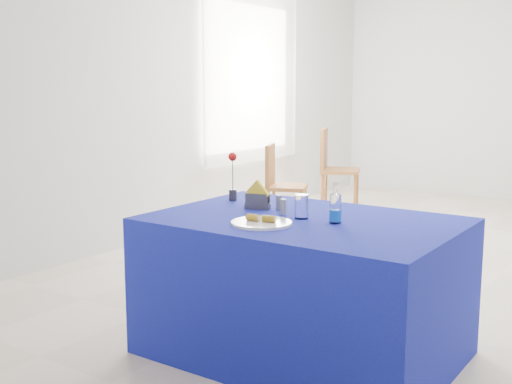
{
  "coord_description": "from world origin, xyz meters",
  "views": [
    {
      "loc": [
        1.73,
        -5.16,
        1.46
      ],
      "look_at": [
        -0.11,
        -2.48,
        0.92
      ],
      "focal_mm": 45.0,
      "sensor_mm": 36.0,
      "label": 1
    }
  ],
  "objects_px": {
    "chair_win_b": "(333,164)",
    "chair_win_a": "(279,180)",
    "water_bottle": "(335,209)",
    "blue_table": "(303,287)",
    "plate": "(261,223)"
  },
  "relations": [
    {
      "from": "chair_win_b",
      "to": "water_bottle",
      "type": "bearing_deg",
      "value": -174.47
    },
    {
      "from": "chair_win_b",
      "to": "chair_win_a",
      "type": "bearing_deg",
      "value": 156.71
    },
    {
      "from": "blue_table",
      "to": "chair_win_a",
      "type": "height_order",
      "value": "chair_win_a"
    },
    {
      "from": "water_bottle",
      "to": "chair_win_b",
      "type": "bearing_deg",
      "value": 117.87
    },
    {
      "from": "water_bottle",
      "to": "chair_win_a",
      "type": "distance_m",
      "value": 3.31
    },
    {
      "from": "plate",
      "to": "chair_win_a",
      "type": "height_order",
      "value": "chair_win_a"
    },
    {
      "from": "plate",
      "to": "water_bottle",
      "type": "xyz_separation_m",
      "value": [
        0.29,
        0.25,
        0.06
      ]
    },
    {
      "from": "water_bottle",
      "to": "blue_table",
      "type": "bearing_deg",
      "value": 176.28
    },
    {
      "from": "plate",
      "to": "blue_table",
      "type": "xyz_separation_m",
      "value": [
        0.1,
        0.26,
        -0.39
      ]
    },
    {
      "from": "plate",
      "to": "blue_table",
      "type": "relative_size",
      "value": 0.19
    },
    {
      "from": "blue_table",
      "to": "plate",
      "type": "bearing_deg",
      "value": -111.31
    },
    {
      "from": "blue_table",
      "to": "chair_win_b",
      "type": "relative_size",
      "value": 1.64
    },
    {
      "from": "chair_win_a",
      "to": "chair_win_b",
      "type": "xyz_separation_m",
      "value": [
        0.02,
        1.14,
        0.06
      ]
    },
    {
      "from": "blue_table",
      "to": "chair_win_b",
      "type": "xyz_separation_m",
      "value": [
        -1.79,
        3.74,
        0.18
      ]
    },
    {
      "from": "water_bottle",
      "to": "chair_win_b",
      "type": "xyz_separation_m",
      "value": [
        -1.98,
        3.75,
        -0.27
      ]
    }
  ]
}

